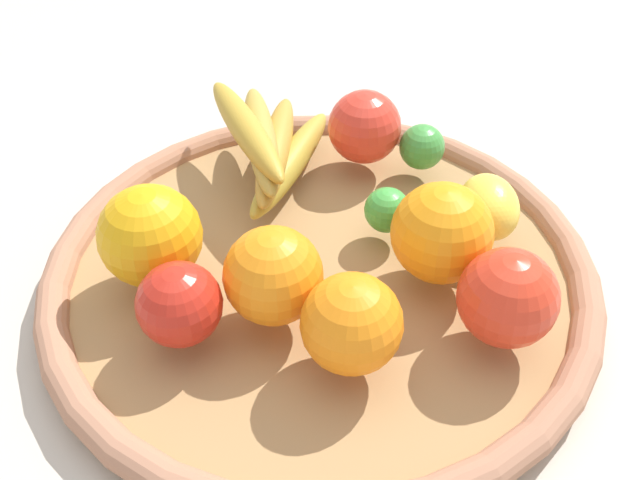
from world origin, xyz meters
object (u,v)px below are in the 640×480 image
Objects in this scene: apple_0 at (179,304)px; lime_0 at (387,210)px; orange_0 at (150,236)px; lemon_0 at (489,207)px; orange_2 at (352,324)px; banana_bunch at (269,145)px; lime_1 at (422,147)px; apple_1 at (365,127)px; apple_2 at (508,298)px; orange_3 at (442,233)px; orange_1 at (273,276)px.

apple_0 reaches higher than lime_0.
apple_0 is at bearing 175.72° from orange_0.
orange_0 reaches higher than lime_0.
orange_2 reaches higher than lemon_0.
orange_0 is (-0.08, 0.14, 0.01)m from banana_bunch.
lime_0 is (-0.06, 0.08, -0.00)m from lime_1.
lemon_0 is (-0.11, 0.01, 0.00)m from lime_1.
apple_2 is at bearing 172.17° from apple_1.
orange_0 is at bearing -4.28° from apple_0.
apple_2 is (-0.10, 0.07, 0.01)m from lemon_0.
orange_2 is (-0.04, 0.11, -0.00)m from orange_3.
apple_1 reaches higher than lime_0.
apple_2 is (-0.08, -0.00, -0.00)m from orange_3.
apple_2 reaches higher than lime_0.
apple_0 is 0.30m from lime_1.
apple_0 is at bearing 117.90° from apple_1.
apple_0 is 0.87× the size of orange_2.
apple_2 reaches higher than banana_bunch.
banana_bunch is at bearing 12.33° from apple_2.
orange_1 is (0.10, 0.14, 0.00)m from apple_2.
banana_bunch is at bearing 22.76° from lime_0.
apple_2 is 1.85× the size of lime_0.
orange_3 reaches higher than banana_bunch.
lemon_0 is 0.93× the size of orange_2.
orange_3 is 1.08× the size of orange_1.
lemon_0 reaches higher than lime_0.
apple_2 is at bearing -127.30° from orange_1.
orange_0 reaches higher than orange_2.
apple_1 reaches higher than lemon_0.
apple_2 is at bearing -119.53° from apple_0.
orange_2 is 0.15m from lime_0.
orange_1 reaches higher than lemon_0.
apple_1 is 0.25m from apple_2.
apple_0 is 1.60× the size of lime_0.
lime_0 is 0.14m from orange_1.
lemon_0 is 0.21m from orange_1.
lime_1 is (-0.06, -0.13, -0.01)m from banana_bunch.
lemon_0 is 0.12m from apple_2.
orange_0 is at bearing 37.41° from orange_1.
lime_0 is (-0.10, 0.04, -0.02)m from apple_1.
lime_0 is at bearing 126.93° from lime_1.
orange_0 is at bearing 71.51° from lemon_0.
orange_0 reaches higher than lemon_0.
lemon_0 is at bearing -93.80° from apple_0.
lime_1 is at bearing -47.48° from orange_2.
apple_0 is at bearing 60.47° from apple_2.
orange_3 is 2.05× the size of lime_0.
banana_bunch is 0.21m from apple_0.
lime_0 is (-0.05, -0.20, -0.02)m from orange_0.
banana_bunch is 0.21m from lemon_0.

